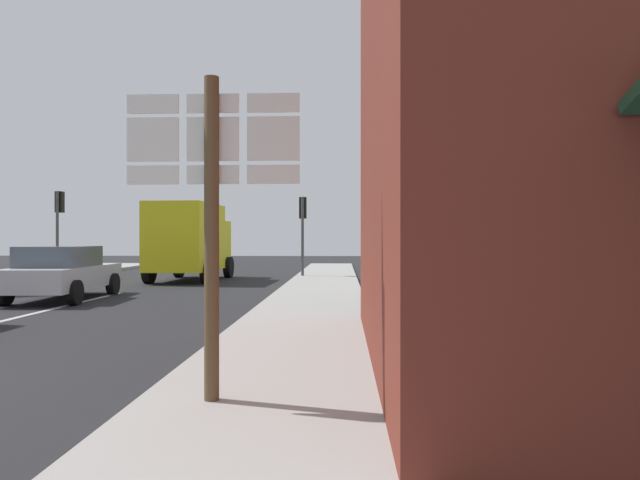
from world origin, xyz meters
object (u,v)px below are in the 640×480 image
at_px(delivery_truck, 190,240).
at_px(route_sign_post, 212,203).
at_px(sedan_far, 62,272).
at_px(traffic_light_far_right, 303,218).
at_px(traffic_light_far_left, 59,214).

relative_size(delivery_truck, route_sign_post, 1.59).
xyz_separation_m(sedan_far, route_sign_post, (6.44, -9.70, 1.24)).
bearing_deg(traffic_light_far_right, route_sign_post, -88.64).
bearing_deg(delivery_truck, route_sign_post, -73.83).
distance_m(traffic_light_far_right, traffic_light_far_left, 10.41).
height_order(sedan_far, route_sign_post, route_sign_post).
relative_size(sedan_far, traffic_light_far_left, 1.16).
height_order(sedan_far, delivery_truck, delivery_truck).
xyz_separation_m(route_sign_post, traffic_light_far_right, (-0.43, 18.12, 0.54)).
bearing_deg(delivery_truck, traffic_light_far_left, 168.53).
bearing_deg(route_sign_post, delivery_truck, 106.17).
bearing_deg(delivery_truck, traffic_light_far_right, 17.10).
bearing_deg(traffic_light_far_left, delivery_truck, -11.47).
bearing_deg(delivery_truck, sedan_far, -102.58).
height_order(route_sign_post, traffic_light_far_left, traffic_light_far_left).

